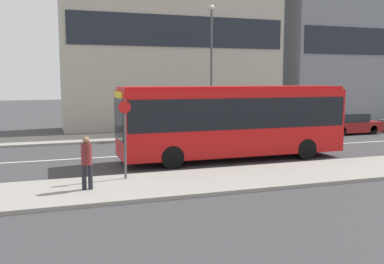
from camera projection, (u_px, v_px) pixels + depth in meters
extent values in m
plane|color=#3A3A3D|center=(149.00, 155.00, 20.95)|extent=(120.00, 120.00, 0.00)
cube|color=gray|center=(189.00, 182.00, 15.06)|extent=(44.00, 3.50, 0.13)
cube|color=gray|center=(127.00, 137.00, 26.81)|extent=(44.00, 3.50, 0.13)
cube|color=silver|center=(149.00, 155.00, 20.95)|extent=(41.80, 0.16, 0.01)
cube|color=#1E232D|center=(182.00, 31.00, 30.46)|extent=(15.94, 0.08, 2.20)
cube|color=#1E232D|center=(381.00, 42.00, 36.12)|extent=(14.95, 0.08, 2.20)
cube|color=red|center=(233.00, 121.00, 19.53)|extent=(10.34, 2.46, 2.91)
cube|color=black|center=(233.00, 112.00, 19.47)|extent=(10.14, 2.49, 1.34)
cube|color=red|center=(233.00, 88.00, 19.34)|extent=(10.19, 2.26, 0.14)
cube|color=black|center=(119.00, 119.00, 17.84)|extent=(0.05, 2.16, 1.74)
cube|color=yellow|center=(118.00, 95.00, 17.72)|extent=(0.04, 1.72, 0.32)
cylinder|color=black|center=(172.00, 157.00, 17.62)|extent=(0.96, 0.28, 0.96)
cylinder|color=black|center=(159.00, 149.00, 19.71)|extent=(0.96, 0.28, 0.96)
cylinder|color=black|center=(306.00, 149.00, 19.66)|extent=(0.96, 0.28, 0.96)
cylinder|color=black|center=(281.00, 142.00, 21.76)|extent=(0.96, 0.28, 0.96)
cube|color=maroon|center=(350.00, 127.00, 28.93)|extent=(4.05, 1.76, 0.68)
cube|color=#21262B|center=(349.00, 117.00, 28.81)|extent=(2.22, 1.55, 0.57)
cylinder|color=black|center=(373.00, 130.00, 28.60)|extent=(0.60, 0.18, 0.60)
cylinder|color=black|center=(357.00, 127.00, 30.09)|extent=(0.60, 0.18, 0.60)
cylinder|color=black|center=(342.00, 131.00, 27.80)|extent=(0.60, 0.18, 0.60)
cylinder|color=black|center=(327.00, 129.00, 29.29)|extent=(0.60, 0.18, 0.60)
cylinder|color=#23232D|center=(90.00, 177.00, 13.82)|extent=(0.15, 0.15, 0.80)
cylinder|color=#23232D|center=(84.00, 177.00, 13.80)|extent=(0.15, 0.15, 0.80)
cylinder|color=maroon|center=(87.00, 154.00, 13.72)|extent=(0.34, 0.34, 0.70)
sphere|color=#936B4C|center=(86.00, 140.00, 13.66)|extent=(0.23, 0.23, 0.23)
cylinder|color=#4C4C51|center=(125.00, 139.00, 15.20)|extent=(0.09, 0.09, 2.84)
cylinder|color=red|center=(125.00, 107.00, 15.00)|extent=(0.44, 0.03, 0.44)
cylinder|color=#4C4C51|center=(211.00, 73.00, 27.52)|extent=(0.14, 0.14, 7.93)
sphere|color=silver|center=(212.00, 8.00, 27.01)|extent=(0.36, 0.36, 0.36)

